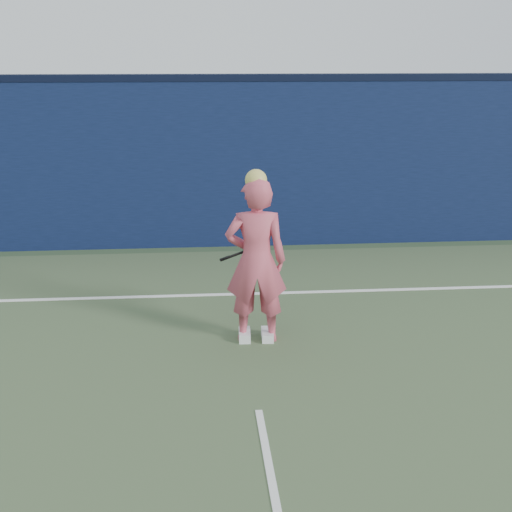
{
  "coord_description": "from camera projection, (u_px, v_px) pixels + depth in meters",
  "views": [
    {
      "loc": [
        -0.49,
        -4.39,
        2.93
      ],
      "look_at": [
        0.11,
        2.56,
        0.92
      ],
      "focal_mm": 50.0,
      "sensor_mm": 36.0,
      "label": 1
    }
  ],
  "objects": [
    {
      "name": "ground",
      "position": [
        271.0,
        480.0,
        5.05
      ],
      "size": [
        80.0,
        80.0,
        0.0
      ],
      "primitive_type": "plane",
      "color": "#30482C",
      "rests_on": "ground"
    },
    {
      "name": "backstop_wall",
      "position": [
        227.0,
        165.0,
        10.93
      ],
      "size": [
        24.0,
        0.4,
        2.5
      ],
      "primitive_type": "cube",
      "color": "#0B1634",
      "rests_on": "ground"
    },
    {
      "name": "wall_cap",
      "position": [
        226.0,
        78.0,
        10.57
      ],
      "size": [
        24.0,
        0.42,
        0.1
      ],
      "primitive_type": "cube",
      "color": "black",
      "rests_on": "backstop_wall"
    },
    {
      "name": "player",
      "position": [
        256.0,
        260.0,
        7.27
      ],
      "size": [
        0.65,
        0.44,
        1.81
      ],
      "rotation": [
        0.0,
        0.0,
        3.09
      ],
      "color": "#CC4F63",
      "rests_on": "ground"
    },
    {
      "name": "racket",
      "position": [
        254.0,
        249.0,
        7.72
      ],
      "size": [
        0.55,
        0.17,
        0.29
      ],
      "rotation": [
        0.0,
        0.0,
        0.09
      ],
      "color": "black",
      "rests_on": "ground"
    },
    {
      "name": "court_lines",
      "position": [
        277.0,
        507.0,
        4.73
      ],
      "size": [
        11.0,
        12.04,
        0.01
      ],
      "color": "white",
      "rests_on": "court_surface"
    }
  ]
}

